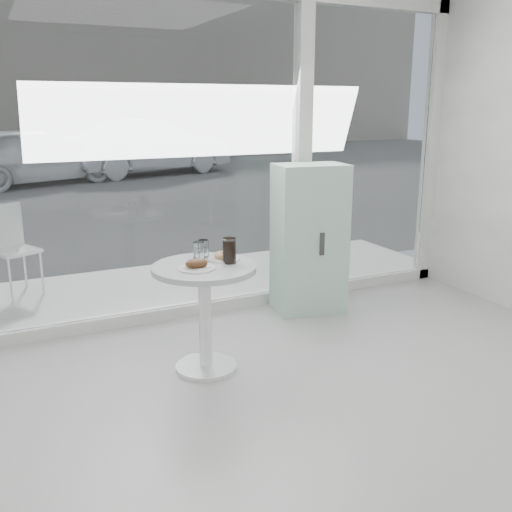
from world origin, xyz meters
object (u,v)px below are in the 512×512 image
water_tumbler_a (199,252)px  main_table (205,296)px  water_tumbler_b (203,249)px  patio_chair (11,244)px  plate_donut (223,257)px  car_silver (148,147)px  mint_cabinet (309,239)px  car_white (31,156)px  plate_fritter (197,265)px  cola_glass (229,251)px

water_tumbler_a → main_table: bearing=-96.9°
water_tumbler_a → water_tumbler_b: size_ratio=1.05×
main_table → water_tumbler_a: size_ratio=5.86×
water_tumbler_a → water_tumbler_b: 0.10m
water_tumbler_b → water_tumbler_a: bearing=-130.1°
patio_chair → plate_donut: size_ratio=3.81×
main_table → car_silver: (2.88, 11.87, 0.19)m
main_table → mint_cabinet: size_ratio=0.58×
mint_cabinet → car_white: car_white is taller
mint_cabinet → plate_donut: mint_cabinet is taller
plate_donut → plate_fritter: bearing=-150.8°
mint_cabinet → plate_fritter: mint_cabinet is taller
plate_fritter → cola_glass: (0.25, 0.04, 0.06)m
main_table → water_tumbler_b: 0.36m
car_silver → water_tumbler_a: (-2.86, -11.73, 0.09)m
plate_fritter → water_tumbler_b: 0.32m
main_table → car_silver: size_ratio=0.17×
patio_chair → plate_donut: bearing=-84.0°
car_white → water_tumbler_b: (0.27, -10.82, 0.14)m
patio_chair → car_silver: car_silver is taller
plate_fritter → water_tumbler_b: (0.15, 0.28, 0.03)m
plate_donut → water_tumbler_b: (-0.10, 0.14, 0.03)m
mint_cabinet → car_white: size_ratio=0.33×
car_white → plate_donut: bearing=162.8°
water_tumbler_a → cola_glass: (0.17, -0.16, 0.03)m
mint_cabinet → car_white: (-1.48, 10.28, 0.02)m
car_white → car_silver: 3.18m
water_tumbler_a → water_tumbler_b: (0.06, 0.07, -0.00)m
patio_chair → plate_fritter: (1.05, -2.35, 0.26)m
patio_chair → water_tumbler_a: size_ratio=6.59×
main_table → car_white: bearing=91.0°
water_tumbler_a → cola_glass: 0.23m
water_tumbler_b → cola_glass: size_ratio=0.70×
mint_cabinet → plate_fritter: 1.59m
patio_chair → water_tumbler_a: (1.14, -2.14, 0.29)m
water_tumbler_a → car_white: bearing=91.1°
car_white → cola_glass: bearing=162.8°
main_table → mint_cabinet: (1.29, 0.75, 0.12)m
mint_cabinet → water_tumbler_b: (-1.21, -0.53, 0.16)m
cola_glass → plate_donut: bearing=92.8°
plate_fritter → water_tumbler_b: bearing=61.6°
car_white → car_silver: (3.07, 0.84, 0.06)m
plate_donut → car_white: bearing=91.9°
plate_donut → water_tumbler_a: water_tumbler_a is taller
patio_chair → car_white: 8.80m
main_table → plate_fritter: size_ratio=3.03×
water_tumbler_b → plate_fritter: bearing=-118.4°
water_tumbler_b → mint_cabinet: bearing=23.7°
plate_fritter → plate_donut: size_ratio=1.12×
car_white → plate_fritter: 11.10m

